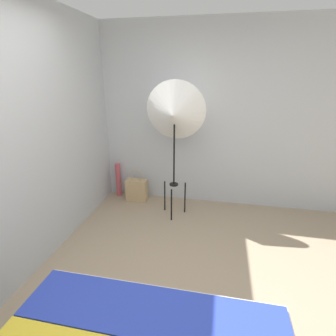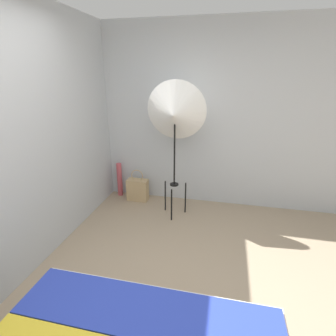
% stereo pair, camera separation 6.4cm
% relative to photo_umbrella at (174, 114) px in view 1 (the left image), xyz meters
% --- Properties ---
extents(ground_plane, '(14.00, 14.00, 0.00)m').
position_rel_photo_umbrella_xyz_m(ground_plane, '(0.29, -1.82, -1.42)').
color(ground_plane, gray).
extents(wall_back, '(8.00, 0.05, 2.60)m').
position_rel_photo_umbrella_xyz_m(wall_back, '(0.29, 0.54, -0.12)').
color(wall_back, '#B7BCC1').
rests_on(wall_back, ground_plane).
extents(wall_side_left, '(0.05, 8.00, 2.60)m').
position_rel_photo_umbrella_xyz_m(wall_side_left, '(-1.19, -0.82, -0.12)').
color(wall_side_left, '#B7BCC1').
rests_on(wall_side_left, ground_plane).
extents(photo_umbrella, '(0.78, 0.35, 1.83)m').
position_rel_photo_umbrella_xyz_m(photo_umbrella, '(0.00, 0.00, 0.00)').
color(photo_umbrella, black).
rests_on(photo_umbrella, ground_plane).
extents(tote_bag, '(0.32, 0.16, 0.51)m').
position_rel_photo_umbrella_xyz_m(tote_bag, '(-0.65, 0.32, -1.25)').
color(tote_bag, tan).
rests_on(tote_bag, ground_plane).
extents(paper_roll, '(0.08, 0.08, 0.55)m').
position_rel_photo_umbrella_xyz_m(paper_roll, '(-0.99, 0.43, -1.15)').
color(paper_roll, '#BC4C56').
rests_on(paper_roll, ground_plane).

